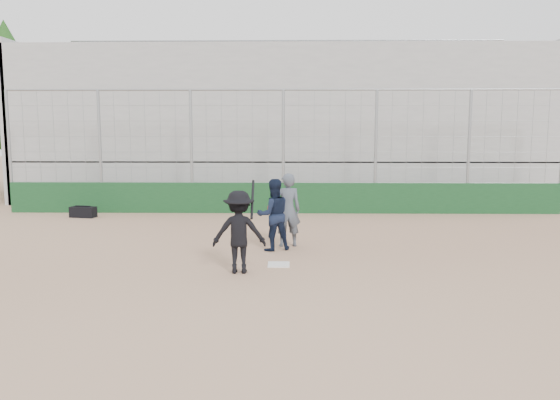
{
  "coord_description": "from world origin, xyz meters",
  "views": [
    {
      "loc": [
        0.23,
        -10.79,
        2.73
      ],
      "look_at": [
        0.0,
        1.4,
        1.15
      ],
      "focal_mm": 35.0,
      "sensor_mm": 36.0,
      "label": 1
    }
  ],
  "objects_px": {
    "catcher_crouched": "(273,227)",
    "equipment_bag": "(83,212)",
    "umpire": "(287,214)",
    "batter_at_plate": "(239,232)"
  },
  "relations": [
    {
      "from": "equipment_bag",
      "to": "batter_at_plate",
      "type": "bearing_deg",
      "value": -49.82
    },
    {
      "from": "batter_at_plate",
      "to": "catcher_crouched",
      "type": "distance_m",
      "value": 2.03
    },
    {
      "from": "catcher_crouched",
      "to": "equipment_bag",
      "type": "relative_size",
      "value": 1.32
    },
    {
      "from": "catcher_crouched",
      "to": "equipment_bag",
      "type": "xyz_separation_m",
      "value": [
        -6.1,
        4.6,
        -0.38
      ]
    },
    {
      "from": "batter_at_plate",
      "to": "catcher_crouched",
      "type": "bearing_deg",
      "value": 72.77
    },
    {
      "from": "catcher_crouched",
      "to": "batter_at_plate",
      "type": "bearing_deg",
      "value": -107.23
    },
    {
      "from": "batter_at_plate",
      "to": "umpire",
      "type": "height_order",
      "value": "batter_at_plate"
    },
    {
      "from": "umpire",
      "to": "equipment_bag",
      "type": "distance_m",
      "value": 7.65
    },
    {
      "from": "batter_at_plate",
      "to": "equipment_bag",
      "type": "height_order",
      "value": "batter_at_plate"
    },
    {
      "from": "catcher_crouched",
      "to": "equipment_bag",
      "type": "bearing_deg",
      "value": 143.01
    }
  ]
}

